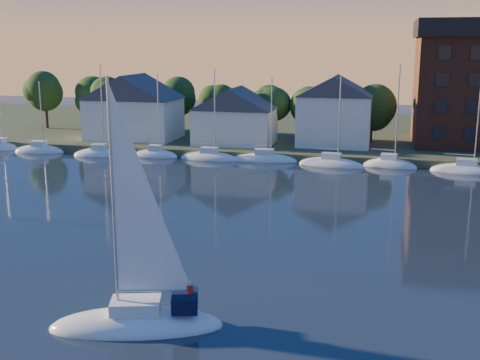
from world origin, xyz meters
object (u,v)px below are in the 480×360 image
(clubhouse_centre, at_px, (235,115))
(hero_sailboat, at_px, (139,317))
(clubhouse_east, at_px, (335,110))
(clubhouse_west, at_px, (134,106))

(clubhouse_centre, distance_m, hero_sailboat, 56.03)
(clubhouse_east, bearing_deg, clubhouse_west, -178.09)
(clubhouse_centre, bearing_deg, clubhouse_west, 176.42)
(hero_sailboat, bearing_deg, clubhouse_west, -83.04)
(hero_sailboat, bearing_deg, clubhouse_east, -112.10)
(clubhouse_centre, distance_m, clubhouse_east, 14.17)
(clubhouse_east, relative_size, hero_sailboat, 0.71)
(clubhouse_west, xyz_separation_m, hero_sailboat, (24.36, -56.22, -5.32))
(clubhouse_west, height_order, clubhouse_east, clubhouse_east)
(clubhouse_centre, xyz_separation_m, hero_sailboat, (8.36, -55.22, -4.52))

